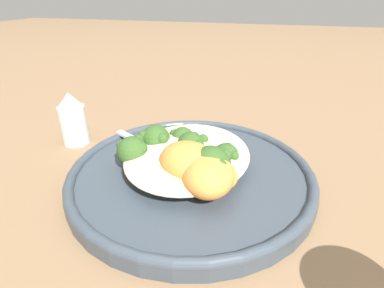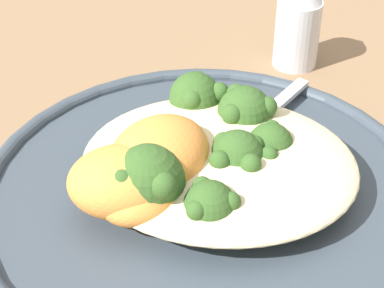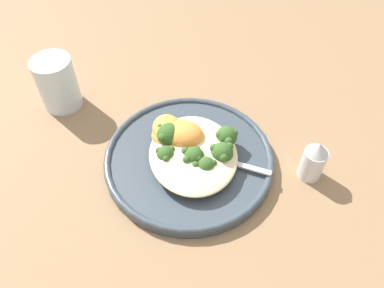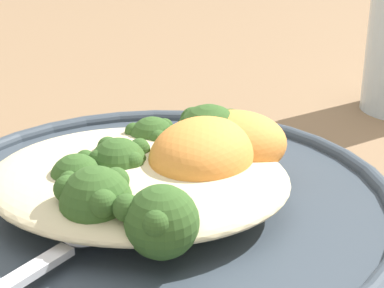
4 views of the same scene
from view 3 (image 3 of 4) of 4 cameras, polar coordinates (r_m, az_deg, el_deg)
name	(u,v)px [view 3 (image 3 of 4)]	position (r m, az deg, el deg)	size (l,w,h in m)	color
ground_plane	(191,154)	(0.66, -0.09, -1.60)	(4.00, 4.00, 0.00)	#846647
plate	(189,158)	(0.64, -0.47, -2.19)	(0.29, 0.29, 0.02)	#38424C
quinoa_mound	(194,154)	(0.62, 0.26, -1.46)	(0.17, 0.15, 0.02)	beige
broccoli_stalk_0	(171,135)	(0.64, -3.23, 1.41)	(0.04, 0.09, 0.04)	#ADC675
broccoli_stalk_1	(171,151)	(0.62, -3.14, -1.09)	(0.08, 0.09, 0.03)	#ADC675
broccoli_stalk_2	(192,155)	(0.61, -0.01, -1.64)	(0.08, 0.04, 0.03)	#ADC675
broccoli_stalk_3	(204,160)	(0.61, 1.79, -2.41)	(0.11, 0.04, 0.03)	#ADC675
broccoli_stalk_4	(219,151)	(0.62, 4.14, -1.11)	(0.09, 0.07, 0.04)	#ADC675
broccoli_stalk_5	(221,137)	(0.64, 4.43, 1.08)	(0.06, 0.09, 0.04)	#ADC675
sweet_potato_chunk_0	(183,135)	(0.64, -1.35, 1.45)	(0.07, 0.06, 0.04)	orange
sweet_potato_chunk_1	(168,130)	(0.65, -3.68, 2.16)	(0.07, 0.05, 0.04)	orange
sweet_potato_chunk_2	(170,136)	(0.64, -3.31, 1.22)	(0.07, 0.05, 0.03)	orange
spoon	(230,161)	(0.62, 5.75, -2.66)	(0.06, 0.10, 0.01)	silver
water_glass	(57,83)	(0.76, -19.85, 8.72)	(0.07, 0.07, 0.10)	silver
salt_shaker	(314,160)	(0.64, 18.07, -2.35)	(0.04, 0.04, 0.08)	silver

